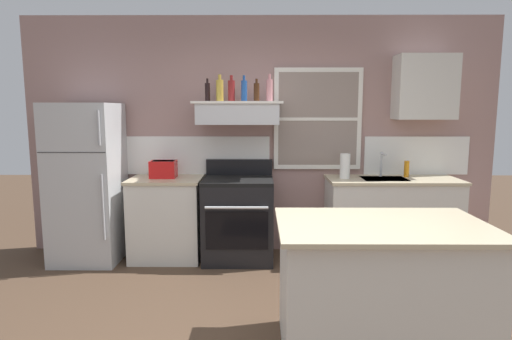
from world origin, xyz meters
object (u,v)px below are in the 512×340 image
at_px(bottle_champagne_gold_foil, 220,90).
at_px(bottle_blue_liqueur, 244,90).
at_px(stove_range, 238,218).
at_px(kitchen_island, 380,288).
at_px(toaster, 163,169).
at_px(bottle_balsamic_dark, 207,92).
at_px(bottle_red_label_wine, 231,90).
at_px(bottle_rose_pink, 269,90).
at_px(refrigerator, 87,183).
at_px(dish_soap_bottle, 407,169).
at_px(bottle_brown_stout, 257,92).
at_px(paper_towel_roll, 345,166).

xyz_separation_m(bottle_champagne_gold_foil, bottle_blue_liqueur, (0.27, -0.07, -0.01)).
height_order(stove_range, kitchen_island, stove_range).
distance_m(toaster, bottle_balsamic_dark, 0.98).
relative_size(toaster, stove_range, 0.27).
distance_m(bottle_balsamic_dark, kitchen_island, 2.78).
bearing_deg(toaster, bottle_champagne_gold_foil, 7.75).
relative_size(bottle_blue_liqueur, kitchen_island, 0.20).
bearing_deg(bottle_red_label_wine, bottle_champagne_gold_foil, 146.78).
xyz_separation_m(bottle_rose_pink, kitchen_island, (0.71, -1.93, -1.41)).
height_order(refrigerator, bottle_rose_pink, bottle_rose_pink).
distance_m(refrigerator, bottle_blue_liqueur, 1.99).
relative_size(toaster, bottle_red_label_wine, 1.08).
xyz_separation_m(bottle_rose_pink, dish_soap_bottle, (1.54, 0.04, -0.87)).
bearing_deg(bottle_red_label_wine, toaster, 179.84).
relative_size(refrigerator, kitchen_island, 1.23).
height_order(bottle_balsamic_dark, kitchen_island, bottle_balsamic_dark).
relative_size(stove_range, bottle_rose_pink, 3.73).
bearing_deg(bottle_red_label_wine, refrigerator, -177.09).
height_order(toaster, bottle_brown_stout, bottle_brown_stout).
distance_m(paper_towel_roll, kitchen_island, 1.96).
distance_m(refrigerator, paper_towel_roll, 2.83).
bearing_deg(refrigerator, paper_towel_roll, 1.22).
height_order(bottle_rose_pink, kitchen_island, bottle_rose_pink).
xyz_separation_m(bottle_blue_liqueur, dish_soap_bottle, (1.81, 0.06, -0.86)).
bearing_deg(kitchen_island, stove_range, 119.83).
distance_m(bottle_champagne_gold_foil, bottle_red_label_wine, 0.16).
relative_size(bottle_brown_stout, paper_towel_roll, 0.88).
height_order(bottle_red_label_wine, paper_towel_roll, bottle_red_label_wine).
relative_size(stove_range, paper_towel_roll, 4.04).
xyz_separation_m(refrigerator, bottle_balsamic_dark, (1.31, 0.16, 0.99)).
xyz_separation_m(bottle_blue_liqueur, bottle_rose_pink, (0.27, 0.02, 0.01)).
relative_size(stove_range, dish_soap_bottle, 6.06).
relative_size(refrigerator, bottle_brown_stout, 7.23).
bearing_deg(paper_towel_roll, bottle_rose_pink, 175.60).
height_order(toaster, bottle_blue_liqueur, bottle_blue_liqueur).
distance_m(bottle_balsamic_dark, bottle_rose_pink, 0.68).
height_order(bottle_red_label_wine, kitchen_island, bottle_red_label_wine).
distance_m(refrigerator, kitchen_island, 3.28).
height_order(bottle_red_label_wine, bottle_blue_liqueur, same).
xyz_separation_m(stove_range, bottle_red_label_wine, (-0.07, 0.06, 1.40)).
relative_size(bottle_champagne_gold_foil, bottle_red_label_wine, 1.05).
relative_size(bottle_rose_pink, paper_towel_roll, 1.08).
xyz_separation_m(bottle_balsamic_dark, bottle_champagne_gold_foil, (0.13, 0.01, 0.02)).
height_order(bottle_red_label_wine, bottle_brown_stout, bottle_red_label_wine).
relative_size(stove_range, bottle_champagne_gold_foil, 3.75).
bearing_deg(bottle_champagne_gold_foil, bottle_rose_pink, -4.58).
relative_size(bottle_rose_pink, dish_soap_bottle, 1.62).
bearing_deg(paper_towel_roll, kitchen_island, -93.67).
relative_size(bottle_champagne_gold_foil, dish_soap_bottle, 1.61).
xyz_separation_m(toaster, bottle_brown_stout, (1.03, -0.02, 0.84)).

